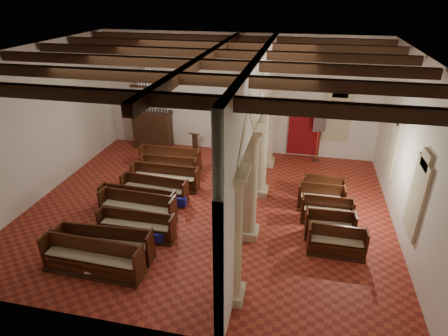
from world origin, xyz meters
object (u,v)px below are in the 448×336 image
processional_banner (317,145)px  aisle_pew_0 (336,245)px  pipe_organ (152,123)px  lectern (195,144)px  nave_pew_0 (93,262)px

processional_banner → aisle_pew_0: (0.62, -7.35, -0.50)m
pipe_organ → lectern: size_ratio=3.82×
lectern → aisle_pew_0: 9.82m
lectern → nave_pew_0: bearing=-78.1°
pipe_organ → aisle_pew_0: pipe_organ is taller
lectern → processional_banner: processional_banner is taller
processional_banner → pipe_organ: bearing=161.9°
pipe_organ → lectern: 2.62m
processional_banner → nave_pew_0: (-6.70, -9.84, -0.47)m
lectern → aisle_pew_0: (6.85, -7.03, -0.14)m
nave_pew_0 → aisle_pew_0: 7.74m
aisle_pew_0 → pipe_organ: bearing=141.5°
lectern → aisle_pew_0: lectern is taller
pipe_organ → lectern: bearing=-7.6°
lectern → aisle_pew_0: bearing=-31.0°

